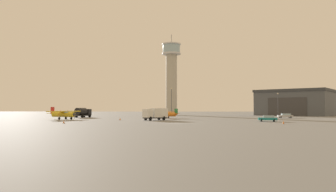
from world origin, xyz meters
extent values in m
plane|color=slate|center=(0.00, 0.00, 0.00)|extent=(400.00, 400.00, 0.00)
cylinder|color=#B2AD9E|center=(-3.65, 70.99, 12.96)|extent=(4.74, 4.74, 25.92)
cylinder|color=silver|center=(-3.65, 70.99, 26.22)|extent=(8.05, 8.05, 0.60)
cylinder|color=#99B7C6|center=(-3.65, 70.99, 28.28)|extent=(7.41, 7.41, 3.52)
cylinder|color=silver|center=(-3.65, 70.99, 30.29)|extent=(8.05, 8.05, 0.50)
cylinder|color=#38383D|center=(-3.65, 70.99, 32.54)|extent=(0.16, 0.16, 4.00)
cube|color=#4C5159|center=(47.12, 67.59, 4.63)|extent=(34.66, 33.81, 9.27)
cube|color=#35393E|center=(47.12, 67.59, 9.77)|extent=(35.50, 34.64, 1.00)
cube|color=#38383A|center=(40.54, 58.17, 3.48)|extent=(11.96, 8.41, 6.95)
cylinder|color=gold|center=(-29.65, 17.43, 1.34)|extent=(6.88, 3.70, 1.36)
cone|color=#38383D|center=(-26.20, 16.12, 1.34)|extent=(1.26, 1.24, 0.95)
cube|color=#38383D|center=(-26.20, 16.12, 1.34)|extent=(0.10, 0.13, 2.08)
cube|color=gold|center=(-29.34, 17.31, 2.13)|extent=(5.43, 10.83, 0.22)
cylinder|color=red|center=(-29.96, 15.67, 1.68)|extent=(0.47, 1.04, 1.49)
cylinder|color=red|center=(-28.72, 18.95, 1.68)|extent=(0.47, 1.04, 1.49)
cube|color=#99B7C6|center=(-28.42, 16.96, 1.71)|extent=(1.51, 1.45, 0.77)
cone|color=gold|center=(-33.09, 18.74, 1.45)|extent=(1.80, 1.50, 1.02)
cube|color=red|center=(-33.09, 18.74, 2.32)|extent=(1.17, 0.55, 1.86)
cube|color=gold|center=(-33.09, 18.74, 1.61)|extent=(2.09, 3.42, 0.11)
cylinder|color=black|center=(-27.19, 16.49, 0.33)|extent=(0.40, 0.68, 0.66)
cylinder|color=black|center=(-30.28, 16.38, 0.33)|extent=(0.40, 0.68, 0.66)
cylinder|color=black|center=(-29.42, 18.63, 0.33)|extent=(0.40, 0.68, 0.66)
cylinder|color=orange|center=(-3.46, 28.38, 1.15)|extent=(5.85, 3.49, 1.17)
cone|color=#38383D|center=(-6.35, 29.68, 1.15)|extent=(1.11, 1.10, 0.82)
cube|color=#38383D|center=(-6.35, 29.68, 1.15)|extent=(0.09, 0.11, 1.79)
cube|color=orange|center=(-3.71, 28.50, 1.83)|extent=(5.17, 9.19, 0.19)
cylinder|color=#287A42|center=(-3.09, 29.87, 1.44)|extent=(0.45, 0.88, 1.28)
cylinder|color=#287A42|center=(-4.34, 27.12, 1.44)|extent=(0.45, 0.88, 1.28)
cube|color=#99B7C6|center=(-4.49, 28.85, 1.47)|extent=(1.33, 1.28, 0.66)
cone|color=orange|center=(-0.56, 27.08, 1.25)|extent=(1.57, 1.34, 0.88)
cube|color=#287A42|center=(-0.56, 27.08, 2.00)|extent=(0.99, 0.53, 1.61)
cube|color=orange|center=(-0.56, 27.08, 1.39)|extent=(1.94, 2.93, 0.09)
cylinder|color=black|center=(-5.52, 29.31, 0.28)|extent=(0.37, 0.58, 0.57)
cylinder|color=black|center=(-2.86, 29.25, 0.28)|extent=(0.37, 0.58, 0.57)
cylinder|color=black|center=(-3.71, 27.36, 0.28)|extent=(0.37, 0.58, 0.57)
cube|color=#38383D|center=(-5.30, 13.41, 0.62)|extent=(5.85, 5.16, 0.24)
cube|color=white|center=(-6.97, 12.09, 1.73)|extent=(2.78, 2.91, 1.98)
cube|color=#99B7C6|center=(-7.58, 11.62, 2.13)|extent=(1.32, 1.65, 0.99)
cube|color=white|center=(-4.52, 14.01, 1.83)|extent=(4.60, 4.33, 2.18)
cylinder|color=black|center=(-6.26, 11.28, 0.50)|extent=(0.83, 0.96, 1.00)
cylinder|color=black|center=(-7.59, 12.98, 0.50)|extent=(0.83, 0.96, 1.00)
cylinder|color=black|center=(-3.23, 13.65, 0.50)|extent=(0.83, 0.96, 1.00)
cylinder|color=black|center=(-4.56, 15.35, 0.50)|extent=(0.83, 0.96, 1.00)
cube|color=#38383D|center=(-30.19, 34.90, 0.62)|extent=(3.88, 5.87, 0.24)
cube|color=black|center=(-29.47, 36.75, 1.69)|extent=(2.91, 2.35, 1.90)
cube|color=#99B7C6|center=(-29.21, 37.42, 2.07)|extent=(2.03, 0.85, 0.95)
cylinder|color=black|center=(-30.52, 34.04, 1.89)|extent=(3.47, 4.25, 2.30)
cylinder|color=black|center=(-30.55, 37.11, 0.50)|extent=(1.03, 0.62, 1.00)
cylinder|color=black|center=(-28.43, 36.29, 0.50)|extent=(1.03, 0.62, 1.00)
cylinder|color=black|center=(-31.85, 33.77, 0.50)|extent=(1.03, 0.62, 1.00)
cylinder|color=black|center=(-29.73, 32.95, 0.50)|extent=(1.03, 0.62, 1.00)
cube|color=teal|center=(20.11, 7.63, 0.59)|extent=(4.24, 2.43, 0.55)
cube|color=#99B7C6|center=(20.30, 7.60, 1.12)|extent=(2.47, 1.97, 0.50)
cylinder|color=black|center=(18.67, 7.02, 0.32)|extent=(0.28, 0.66, 0.64)
cylinder|color=black|center=(18.94, 8.67, 0.32)|extent=(0.28, 0.66, 0.64)
cylinder|color=black|center=(21.28, 6.60, 0.32)|extent=(0.28, 0.66, 0.64)
cylinder|color=black|center=(21.54, 8.25, 0.32)|extent=(0.28, 0.66, 0.64)
cube|color=#B7BABF|center=(31.64, 32.09, 0.59)|extent=(4.34, 1.83, 0.55)
cube|color=#99B7C6|center=(31.85, 32.09, 1.12)|extent=(2.44, 1.61, 0.50)
cylinder|color=black|center=(30.20, 31.33, 0.32)|extent=(0.19, 0.64, 0.64)
cylinder|color=black|center=(30.24, 32.92, 0.32)|extent=(0.19, 0.64, 0.64)
cylinder|color=black|center=(33.03, 31.26, 0.32)|extent=(0.19, 0.64, 0.64)
cylinder|color=black|center=(33.07, 32.85, 0.32)|extent=(0.19, 0.64, 0.64)
cylinder|color=#38383D|center=(-2.75, 48.24, 4.86)|extent=(0.18, 0.18, 9.71)
sphere|color=#F9E5B2|center=(-2.75, 48.24, 9.93)|extent=(0.44, 0.44, 0.44)
cylinder|color=#38383D|center=(34.14, 47.54, 3.87)|extent=(0.18, 0.18, 7.74)
sphere|color=#F9E5B2|center=(34.14, 47.54, 7.96)|extent=(0.44, 0.44, 0.44)
cube|color=black|center=(-21.72, -2.58, 0.02)|extent=(0.36, 0.36, 0.04)
cone|color=orange|center=(-21.72, -2.58, 0.35)|extent=(0.30, 0.30, 0.61)
cylinder|color=white|center=(-21.72, -2.58, 0.38)|extent=(0.21, 0.21, 0.08)
cube|color=black|center=(-14.13, 14.41, 0.02)|extent=(0.36, 0.36, 0.04)
cone|color=orange|center=(-14.13, 14.41, 0.35)|extent=(0.30, 0.30, 0.62)
cylinder|color=white|center=(-14.13, 14.41, 0.38)|extent=(0.21, 0.21, 0.08)
cube|color=black|center=(20.39, -2.55, 0.02)|extent=(0.36, 0.36, 0.04)
cone|color=orange|center=(20.39, -2.55, 0.36)|extent=(0.30, 0.30, 0.63)
cylinder|color=white|center=(20.39, -2.55, 0.39)|extent=(0.21, 0.21, 0.08)
camera|label=1|loc=(1.68, -62.95, 3.00)|focal=33.69mm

